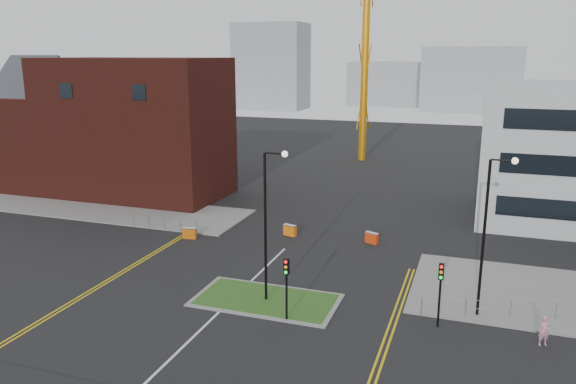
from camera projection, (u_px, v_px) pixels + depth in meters
name	position (u px, v px, depth m)	size (l,w,h in m)	color
ground	(167.00, 362.00, 26.95)	(200.00, 200.00, 0.00)	black
pavement_left	(104.00, 208.00, 53.46)	(28.00, 8.00, 0.12)	slate
island_kerb	(266.00, 300.00, 33.65)	(8.60, 4.60, 0.08)	slate
grass_island	(266.00, 300.00, 33.64)	(8.00, 4.00, 0.12)	#2A4E1A
brick_building	(111.00, 128.00, 58.27)	(24.20, 10.07, 14.24)	#4E1B13
streetlamp_island	(269.00, 214.00, 32.28)	(1.46, 0.36, 9.18)	black
streetlamp_right_near	(489.00, 225.00, 30.31)	(1.46, 0.36, 9.18)	black
traffic_light_island	(286.00, 277.00, 30.55)	(0.28, 0.33, 3.65)	black
traffic_light_right	(441.00, 283.00, 29.85)	(0.28, 0.33, 3.65)	black
railing_left	(164.00, 222.00, 46.77)	(6.05, 0.05, 1.10)	gray
centre_line	(187.00, 342.00, 28.79)	(0.15, 30.00, 0.01)	silver
yellow_left_a	(129.00, 267.00, 38.98)	(0.12, 24.00, 0.01)	gold
yellow_left_b	(133.00, 267.00, 38.88)	(0.12, 24.00, 0.01)	gold
yellow_right_a	(385.00, 336.00, 29.44)	(0.12, 20.00, 0.01)	gold
yellow_right_b	(391.00, 337.00, 29.35)	(0.12, 20.00, 0.01)	gold
skyline_a	(271.00, 67.00, 147.06)	(18.00, 12.00, 22.00)	gray
skyline_b	(471.00, 79.00, 141.09)	(24.00, 12.00, 16.00)	gray
skyline_d	(404.00, 84.00, 156.46)	(30.00, 12.00, 12.00)	gray
pedestrian	(544.00, 331.00, 28.34)	(0.58, 0.38, 1.60)	pink
barrier_left	(190.00, 233.00, 44.82)	(1.12, 0.52, 0.90)	#C85C0B
barrier_mid	(290.00, 230.00, 45.53)	(1.15, 0.66, 0.92)	orange
barrier_right	(372.00, 237.00, 43.69)	(1.10, 0.75, 0.89)	red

